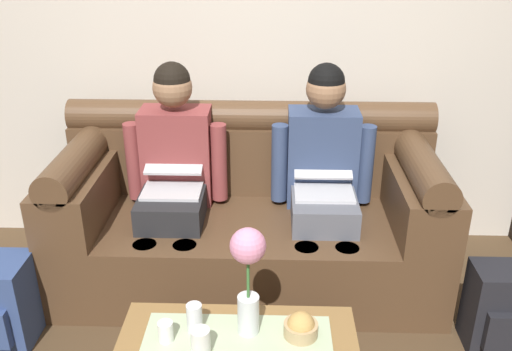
{
  "coord_description": "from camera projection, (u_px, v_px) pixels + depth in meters",
  "views": [
    {
      "loc": [
        0.13,
        -1.58,
        1.88
      ],
      "look_at": [
        0.05,
        0.94,
        0.73
      ],
      "focal_mm": 39.25,
      "sensor_mm": 36.0,
      "label": 1
    }
  ],
  "objects": [
    {
      "name": "back_wall_patterned",
      "position": [
        252.0,
        5.0,
        3.17
      ],
      "size": [
        6.0,
        0.12,
        2.9
      ],
      "primitive_type": "cube",
      "color": "beige",
      "rests_on": "ground_plane"
    },
    {
      "name": "backpack_right",
      "position": [
        500.0,
        309.0,
        2.64
      ],
      "size": [
        0.3,
        0.26,
        0.43
      ],
      "color": "black",
      "rests_on": "ground_plane"
    },
    {
      "name": "snack_bowl",
      "position": [
        301.0,
        327.0,
        2.2
      ],
      "size": [
        0.14,
        0.14,
        0.11
      ],
      "color": "tan",
      "rests_on": "coffee_table"
    },
    {
      "name": "person_right",
      "position": [
        323.0,
        171.0,
        3.0
      ],
      "size": [
        0.56,
        0.67,
        1.22
      ],
      "color": "#595B66",
      "rests_on": "ground_plane"
    },
    {
      "name": "cup_far_center",
      "position": [
        201.0,
        343.0,
        2.09
      ],
      "size": [
        0.07,
        0.07,
        0.12
      ],
      "primitive_type": "cylinder",
      "color": "white",
      "rests_on": "coffee_table"
    },
    {
      "name": "flower_vase",
      "position": [
        248.0,
        269.0,
        2.11
      ],
      "size": [
        0.14,
        0.14,
        0.47
      ],
      "color": "silver",
      "rests_on": "coffee_table"
    },
    {
      "name": "cup_near_right",
      "position": [
        194.0,
        318.0,
        2.22
      ],
      "size": [
        0.06,
        0.06,
        0.12
      ],
      "primitive_type": "cylinder",
      "color": "silver",
      "rests_on": "coffee_table"
    },
    {
      "name": "person_left",
      "position": [
        174.0,
        169.0,
        3.02
      ],
      "size": [
        0.56,
        0.67,
        1.22
      ],
      "color": "#232326",
      "rests_on": "ground_plane"
    },
    {
      "name": "couch",
      "position": [
        249.0,
        216.0,
        3.13
      ],
      "size": [
        2.06,
        0.88,
        0.96
      ],
      "color": "#513823",
      "rests_on": "ground_plane"
    },
    {
      "name": "cup_near_left",
      "position": [
        166.0,
        332.0,
        2.17
      ],
      "size": [
        0.06,
        0.06,
        0.08
      ],
      "primitive_type": "cylinder",
      "color": "white",
      "rests_on": "coffee_table"
    }
  ]
}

